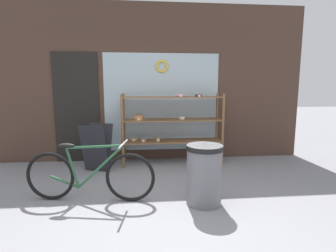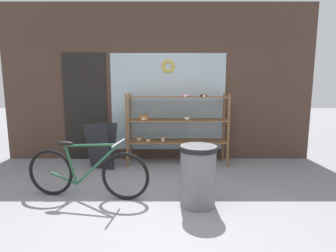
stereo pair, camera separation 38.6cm
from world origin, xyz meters
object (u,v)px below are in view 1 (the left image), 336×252
display_case (171,121)px  trash_bin (204,172)px  bicycle (89,175)px  sandwich_board (97,148)px

display_case → trash_bin: size_ratio=2.49×
bicycle → trash_bin: bearing=-0.7°
bicycle → trash_bin: size_ratio=2.21×
trash_bin → display_case: bearing=97.2°
display_case → bicycle: 2.04m
display_case → bicycle: size_ratio=1.13×
bicycle → sandwich_board: (-0.11, 1.22, 0.07)m
display_case → trash_bin: bearing=-82.8°
bicycle → trash_bin: bicycle is taller
sandwich_board → display_case: bearing=34.4°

